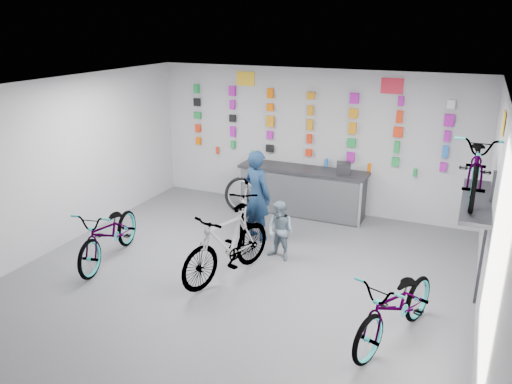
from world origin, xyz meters
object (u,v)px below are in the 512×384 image
at_px(bike_left, 109,233).
at_px(customer, 280,231).
at_px(bike_service, 246,211).
at_px(clerk, 257,195).
at_px(bike_center, 227,244).
at_px(bike_right, 397,306).
at_px(counter, 302,192).

height_order(bike_left, customer, customer).
height_order(bike_service, clerk, clerk).
height_order(bike_left, bike_center, bike_center).
relative_size(bike_center, bike_service, 1.08).
relative_size(bike_left, customer, 1.85).
relative_size(bike_right, customer, 1.83).
distance_m(counter, bike_service, 1.70).
distance_m(bike_right, clerk, 3.68).
relative_size(bike_service, clerk, 1.04).
xyz_separation_m(clerk, customer, (0.72, -0.66, -0.33)).
distance_m(bike_service, clerk, 0.39).
bearing_deg(bike_left, clerk, 33.27).
height_order(counter, bike_right, bike_right).
relative_size(counter, bike_left, 1.40).
height_order(bike_service, customer, bike_service).
bearing_deg(clerk, bike_center, 120.97).
bearing_deg(bike_service, counter, 51.56).
relative_size(counter, bike_service, 1.53).
distance_m(bike_center, bike_right, 2.80).
bearing_deg(bike_left, bike_right, -15.47).
height_order(bike_left, bike_right, bike_left).
bearing_deg(bike_right, bike_service, 164.63).
bearing_deg(bike_center, bike_left, -154.81).
height_order(clerk, customer, clerk).
xyz_separation_m(bike_left, bike_service, (1.71, 1.80, 0.03)).
height_order(bike_right, clerk, clerk).
xyz_separation_m(bike_left, bike_right, (4.81, -0.36, -0.00)).
xyz_separation_m(bike_left, customer, (2.62, 1.22, 0.02)).
height_order(counter, bike_center, bike_center).
bearing_deg(bike_center, customer, 77.29).
height_order(counter, bike_left, bike_left).
bearing_deg(customer, bike_service, 163.44).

